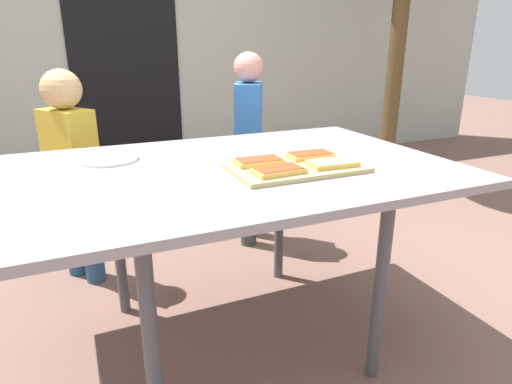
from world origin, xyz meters
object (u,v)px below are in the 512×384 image
(dining_table, at_px, (232,181))
(pizza_slice_far_left, at_px, (259,161))
(cutting_board, at_px, (295,167))
(child_left, at_px, (72,164))
(plate_white_left, at_px, (109,159))
(child_right, at_px, (249,138))
(pizza_slice_near_right, at_px, (333,163))
(pizza_slice_near_left, at_px, (278,170))
(pizza_slice_far_right, at_px, (310,155))

(dining_table, height_order, pizza_slice_far_left, pizza_slice_far_left)
(dining_table, xyz_separation_m, cutting_board, (0.18, -0.12, 0.06))
(dining_table, height_order, child_left, child_left)
(pizza_slice_far_left, height_order, plate_white_left, pizza_slice_far_left)
(cutting_board, xyz_separation_m, child_right, (0.23, 0.96, -0.11))
(pizza_slice_near_right, relative_size, pizza_slice_near_left, 1.00)
(pizza_slice_far_right, xyz_separation_m, plate_white_left, (-0.66, 0.30, -0.02))
(dining_table, distance_m, pizza_slice_far_left, 0.13)
(pizza_slice_near_left, relative_size, plate_white_left, 0.79)
(pizza_slice_far_right, xyz_separation_m, child_left, (-0.78, 0.81, -0.15))
(cutting_board, distance_m, pizza_slice_far_left, 0.12)
(pizza_slice_near_right, relative_size, pizza_slice_far_right, 1.00)
(dining_table, relative_size, plate_white_left, 7.24)
(child_left, bearing_deg, plate_white_left, -76.01)
(child_right, bearing_deg, pizza_slice_near_left, -107.64)
(child_right, bearing_deg, pizza_slice_far_left, -110.49)
(dining_table, xyz_separation_m, pizza_slice_far_left, (0.07, -0.06, 0.08))
(cutting_board, distance_m, child_left, 1.12)
(pizza_slice_near_left, distance_m, plate_white_left, 0.64)
(cutting_board, distance_m, pizza_slice_near_right, 0.12)
(pizza_slice_near_left, height_order, child_left, child_left)
(cutting_board, relative_size, plate_white_left, 2.10)
(cutting_board, xyz_separation_m, child_left, (-0.69, 0.88, -0.13))
(cutting_board, bearing_deg, plate_white_left, 146.61)
(pizza_slice_far_left, relative_size, child_left, 0.16)
(cutting_board, xyz_separation_m, pizza_slice_far_right, (0.10, 0.07, 0.02))
(pizza_slice_far_left, height_order, pizza_slice_near_left, same)
(pizza_slice_near_left, bearing_deg, child_left, 122.08)
(child_left, bearing_deg, dining_table, -56.00)
(cutting_board, xyz_separation_m, pizza_slice_near_left, (-0.10, -0.07, 0.02))
(dining_table, relative_size, child_right, 1.41)
(dining_table, relative_size, cutting_board, 3.45)
(pizza_slice_far_right, height_order, plate_white_left, pizza_slice_far_right)
(dining_table, relative_size, pizza_slice_far_left, 9.24)
(plate_white_left, height_order, child_left, child_left)
(pizza_slice_far_left, relative_size, pizza_slice_near_left, 0.99)
(pizza_slice_near_right, distance_m, child_right, 1.04)
(pizza_slice_near_right, bearing_deg, plate_white_left, 147.20)
(pizza_slice_near_right, relative_size, plate_white_left, 0.79)
(dining_table, xyz_separation_m, child_left, (-0.51, 0.75, -0.07))
(dining_table, height_order, plate_white_left, plate_white_left)
(plate_white_left, bearing_deg, child_left, 103.99)
(pizza_slice_far_right, relative_size, pizza_slice_near_left, 0.99)
(child_left, bearing_deg, pizza_slice_near_left, -57.92)
(dining_table, bearing_deg, child_right, 63.96)
(plate_white_left, bearing_deg, pizza_slice_far_right, -24.89)
(pizza_slice_far_left, bearing_deg, dining_table, 138.39)
(pizza_slice_far_right, xyz_separation_m, child_right, (0.14, 0.90, -0.12))
(child_right, bearing_deg, child_left, -174.62)
(dining_table, distance_m, pizza_slice_near_right, 0.35)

